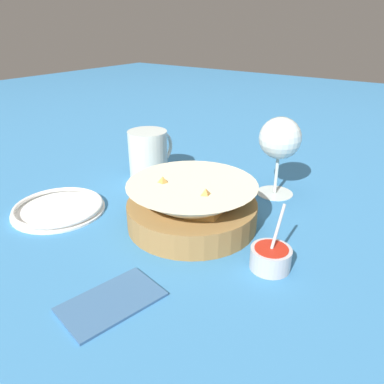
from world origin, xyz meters
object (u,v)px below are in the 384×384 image
object	(u,v)px
sauce_cup	(271,257)
wine_glass	(280,141)
side_plate	(59,208)
food_basket	(192,206)
beer_mug	(149,156)

from	to	relation	value
sauce_cup	wine_glass	world-z (taller)	wine_glass
wine_glass	side_plate	distance (m)	0.47
food_basket	beer_mug	distance (m)	0.26
food_basket	sauce_cup	size ratio (longest dim) A/B	2.44
wine_glass	side_plate	bearing A→B (deg)	136.46
beer_mug	wine_glass	bearing A→B (deg)	-73.15
side_plate	sauce_cup	bearing A→B (deg)	-79.84
food_basket	side_plate	distance (m)	0.27
wine_glass	sauce_cup	bearing A→B (deg)	-157.04
food_basket	wine_glass	bearing A→B (deg)	-17.32
beer_mug	side_plate	size ratio (longest dim) A/B	0.75
food_basket	sauce_cup	distance (m)	0.18
food_basket	wine_glass	xyz separation A→B (m)	(0.22, -0.07, 0.08)
sauce_cup	side_plate	world-z (taller)	sauce_cup
side_plate	food_basket	bearing A→B (deg)	-65.34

